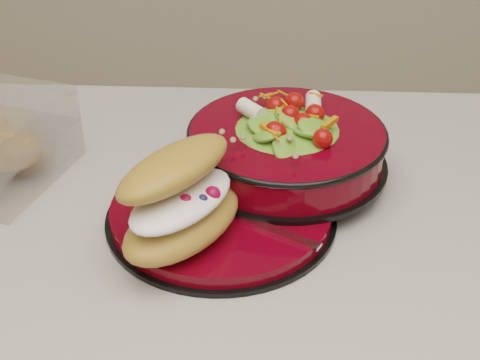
{
  "coord_description": "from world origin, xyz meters",
  "views": [
    {
      "loc": [
        0.01,
        -0.57,
        1.34
      ],
      "look_at": [
        -0.02,
        0.05,
        0.94
      ],
      "focal_mm": 50.0,
      "sensor_mm": 36.0,
      "label": 1
    }
  ],
  "objects_px": {
    "dinner_plate": "(222,212)",
    "croissant": "(182,199)",
    "salad_bowl": "(287,139)",
    "fork": "(245,220)"
  },
  "relations": [
    {
      "from": "croissant",
      "to": "fork",
      "type": "bearing_deg",
      "value": -33.29
    },
    {
      "from": "salad_bowl",
      "to": "fork",
      "type": "height_order",
      "value": "salad_bowl"
    },
    {
      "from": "salad_bowl",
      "to": "croissant",
      "type": "height_order",
      "value": "salad_bowl"
    },
    {
      "from": "dinner_plate",
      "to": "salad_bowl",
      "type": "xyz_separation_m",
      "value": [
        0.07,
        0.09,
        0.05
      ]
    },
    {
      "from": "fork",
      "to": "salad_bowl",
      "type": "bearing_deg",
      "value": 8.51
    },
    {
      "from": "dinner_plate",
      "to": "salad_bowl",
      "type": "distance_m",
      "value": 0.12
    },
    {
      "from": "salad_bowl",
      "to": "fork",
      "type": "xyz_separation_m",
      "value": [
        -0.04,
        -0.11,
        -0.03
      ]
    },
    {
      "from": "dinner_plate",
      "to": "croissant",
      "type": "bearing_deg",
      "value": -122.1
    },
    {
      "from": "croissant",
      "to": "fork",
      "type": "height_order",
      "value": "croissant"
    },
    {
      "from": "dinner_plate",
      "to": "fork",
      "type": "distance_m",
      "value": 0.04
    }
  ]
}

